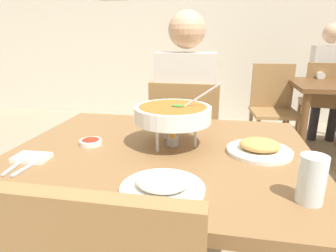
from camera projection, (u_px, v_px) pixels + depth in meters
cafe_rear_partition at (210, 11)px, 3.98m from camera, size 10.00×0.10×3.00m
dining_table_main at (161, 175)px, 1.16m from camera, size 1.14×0.94×0.74m
chair_diner_main at (185, 140)px, 1.91m from camera, size 0.44×0.44×0.90m
diner_main at (186, 104)px, 1.87m from camera, size 0.40×0.45×1.31m
curry_bowl at (173, 114)px, 1.13m from camera, size 0.33×0.30×0.26m
rice_plate at (162, 185)px, 0.81m from camera, size 0.24×0.24×0.06m
appetizer_plate at (259, 148)px, 1.09m from camera, size 0.24×0.24×0.06m
sauce_dish at (91, 142)px, 1.18m from camera, size 0.09×0.09×0.02m
napkin_folded at (32, 158)px, 1.03m from camera, size 0.12×0.08×0.02m
fork_utensil at (18, 164)px, 0.99m from camera, size 0.03×0.17×0.01m
spoon_utensil at (31, 165)px, 0.98m from camera, size 0.03×0.17×0.01m
drink_glass at (311, 182)px, 0.75m from camera, size 0.07×0.07×0.13m
chair_bg_left at (323, 98)px, 3.24m from camera, size 0.49×0.49×0.90m
chair_bg_right at (273, 104)px, 2.96m from camera, size 0.48×0.48×0.90m
patron_bg_left at (328, 75)px, 3.28m from camera, size 0.40×0.45×1.31m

